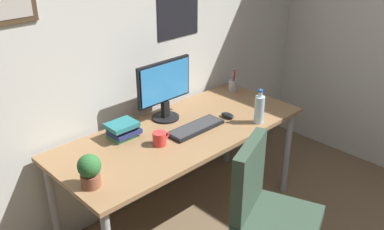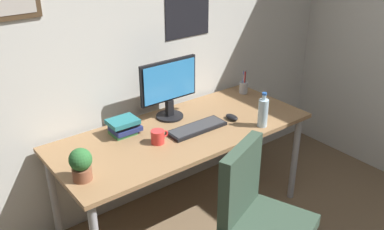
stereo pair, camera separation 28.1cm
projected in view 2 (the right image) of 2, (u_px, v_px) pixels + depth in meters
name	position (u px, v px, depth m)	size (l,w,h in m)	color
wall_back	(107.00, 46.00, 2.88)	(4.40, 0.10, 2.60)	silver
desk	(183.00, 139.00, 2.98)	(1.83, 0.76, 0.76)	#936D47
office_chair	(257.00, 215.00, 2.48)	(0.59, 0.60, 0.95)	#334738
monitor	(169.00, 87.00, 3.03)	(0.46, 0.20, 0.43)	black
keyboard	(197.00, 128.00, 2.94)	(0.43, 0.15, 0.03)	black
computer_mouse	(232.00, 117.00, 3.09)	(0.06, 0.11, 0.04)	black
water_bottle	(263.00, 112.00, 2.96)	(0.07, 0.07, 0.25)	silver
coffee_mug_near	(158.00, 137.00, 2.76)	(0.13, 0.09, 0.09)	red
potted_plant	(81.00, 163.00, 2.36)	(0.13, 0.13, 0.19)	brown
pen_cup	(244.00, 87.00, 3.53)	(0.07, 0.07, 0.20)	#9EA0A5
book_stack_left	(124.00, 126.00, 2.87)	(0.21, 0.16, 0.11)	#33723F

